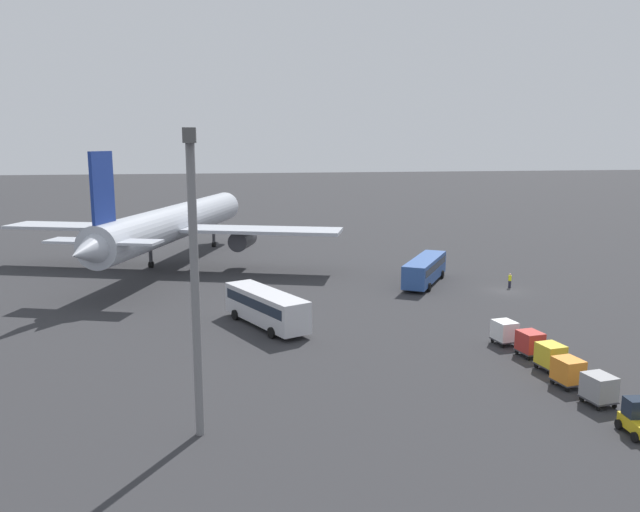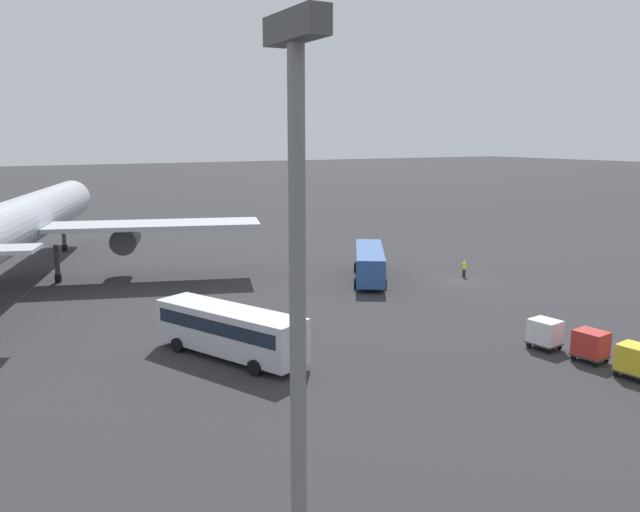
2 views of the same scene
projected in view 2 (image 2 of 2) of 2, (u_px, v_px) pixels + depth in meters
ground_plane at (464, 281)px, 63.19m from camera, size 600.00×600.00×0.00m
airplane at (25, 221)px, 62.50m from camera, size 52.20×45.89×16.15m
shuttle_bus_near at (369, 261)px, 63.64m from camera, size 11.99×9.02×3.15m
shuttle_bus_far at (229, 328)px, 41.09m from camera, size 11.56×7.19×3.32m
worker_person at (464, 269)px, 64.86m from camera, size 0.38×0.38×1.74m
cargo_cart_yellow at (636, 359)px, 37.61m from camera, size 2.20×1.93×2.06m
cargo_cart_red at (591, 344)px, 40.38m from camera, size 2.20×1.93×2.06m
cargo_cart_white at (545, 332)px, 42.83m from camera, size 2.20×1.93×2.06m
light_pole at (297, 260)px, 18.17m from camera, size 2.80×0.70×17.77m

